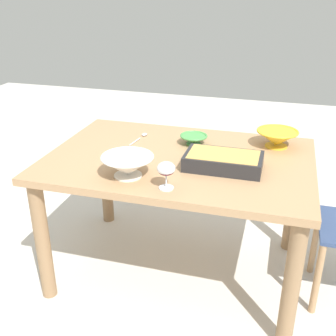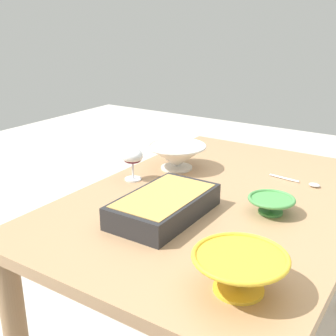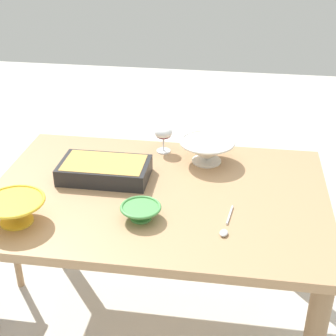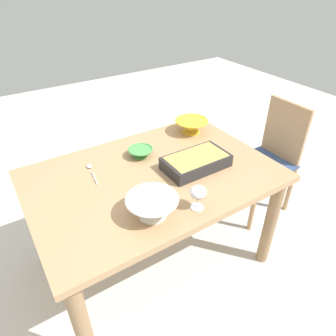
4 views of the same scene
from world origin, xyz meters
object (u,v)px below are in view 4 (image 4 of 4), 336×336
object	(u,v)px
dining_table	(153,188)
serving_bowl	(191,126)
mixing_bowl	(152,206)
chair	(269,156)
serving_spoon	(91,170)
wine_glass	(198,193)
small_bowl	(141,152)
casserole_dish	(196,161)

from	to	relation	value
dining_table	serving_bowl	bearing A→B (deg)	30.82
dining_table	mixing_bowl	world-z (taller)	mixing_bowl
chair	serving_spoon	world-z (taller)	chair
wine_glass	serving_spoon	bearing A→B (deg)	118.63
serving_bowl	mixing_bowl	bearing A→B (deg)	-138.35
mixing_bowl	dining_table	bearing A→B (deg)	59.49
wine_glass	serving_spoon	distance (m)	0.68
dining_table	mixing_bowl	bearing A→B (deg)	-120.51
serving_spoon	small_bowl	bearing A→B (deg)	-3.57
small_bowl	serving_spoon	xyz separation A→B (m)	(-0.32, 0.02, -0.03)
casserole_dish	serving_bowl	bearing A→B (deg)	57.19
casserole_dish	mixing_bowl	bearing A→B (deg)	-152.88
serving_spoon	dining_table	bearing A→B (deg)	-37.33
wine_glass	serving_spoon	size ratio (longest dim) A/B	0.62
casserole_dish	small_bowl	bearing A→B (deg)	127.11
chair	mixing_bowl	distance (m)	1.32
wine_glass	casserole_dish	xyz separation A→B (m)	(0.21, 0.29, -0.05)
casserole_dish	mixing_bowl	size ratio (longest dim) A/B	1.51
wine_glass	mixing_bowl	bearing A→B (deg)	160.85
chair	casserole_dish	bearing A→B (deg)	-172.70
wine_glass	mixing_bowl	world-z (taller)	wine_glass
small_bowl	serving_spoon	distance (m)	0.32
serving_bowl	serving_spoon	size ratio (longest dim) A/B	1.10
serving_bowl	serving_spoon	bearing A→B (deg)	-174.82
mixing_bowl	chair	bearing A→B (deg)	14.52
serving_bowl	serving_spoon	xyz separation A→B (m)	(-0.78, -0.07, -0.05)
dining_table	serving_bowl	distance (m)	0.59
serving_spoon	chair	bearing A→B (deg)	-8.36
mixing_bowl	serving_bowl	bearing A→B (deg)	41.65
mixing_bowl	small_bowl	world-z (taller)	mixing_bowl
dining_table	serving_spoon	size ratio (longest dim) A/B	6.61
chair	casserole_dish	xyz separation A→B (m)	(-0.82, -0.10, 0.30)
casserole_dish	serving_bowl	xyz separation A→B (m)	(0.24, 0.37, 0.01)
dining_table	chair	size ratio (longest dim) A/B	1.55
chair	wine_glass	distance (m)	1.16
casserole_dish	serving_spoon	xyz separation A→B (m)	(-0.54, 0.30, -0.03)
mixing_bowl	serving_spoon	size ratio (longest dim) A/B	1.20
chair	serving_spoon	size ratio (longest dim) A/B	4.26
dining_table	casserole_dish	bearing A→B (deg)	-18.68
wine_glass	serving_bowl	xyz separation A→B (m)	(0.45, 0.66, -0.04)
casserole_dish	mixing_bowl	xyz separation A→B (m)	(-0.42, -0.22, 0.02)
small_bowl	wine_glass	bearing A→B (deg)	-89.64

